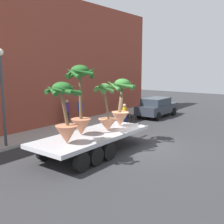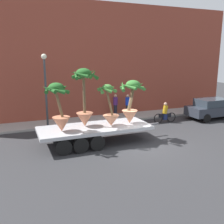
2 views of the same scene
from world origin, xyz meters
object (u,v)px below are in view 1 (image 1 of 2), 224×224
at_px(potted_palm_front, 65,114).
at_px(pedestrian_far_left, 67,111).
at_px(street_lamp, 2,85).
at_px(pedestrian_near_gate, 80,110).
at_px(cyclist, 124,116).
at_px(flatbed_trailer, 89,139).
at_px(parked_car, 157,107).
at_px(potted_palm_middle, 106,112).
at_px(potted_palm_rear, 121,102).
at_px(potted_palm_extra, 81,101).

relative_size(potted_palm_front, pedestrian_far_left, 1.50).
bearing_deg(street_lamp, pedestrian_near_gate, 8.19).
bearing_deg(cyclist, flatbed_trailer, -159.24).
relative_size(cyclist, pedestrian_far_left, 1.08).
distance_m(parked_car, pedestrian_far_left, 7.72).
distance_m(potted_palm_middle, pedestrian_near_gate, 6.31).
bearing_deg(pedestrian_far_left, potted_palm_front, -134.13).
xyz_separation_m(potted_palm_rear, pedestrian_near_gate, (2.19, 5.07, -1.25)).
xyz_separation_m(potted_palm_middle, cyclist, (5.43, 2.64, -1.26)).
xyz_separation_m(potted_palm_extra, pedestrian_far_left, (3.97, 5.12, -1.53)).
bearing_deg(pedestrian_near_gate, potted_palm_middle, -124.50).
bearing_deg(potted_palm_rear, potted_palm_front, -177.97).
bearing_deg(street_lamp, potted_palm_middle, -55.60).
xyz_separation_m(potted_palm_front, cyclist, (8.24, 2.71, -1.56)).
bearing_deg(parked_car, pedestrian_far_left, 154.72).
relative_size(parked_car, pedestrian_far_left, 2.57).
relative_size(potted_palm_front, street_lamp, 0.53).
relative_size(potted_palm_extra, parked_car, 0.73).
xyz_separation_m(parked_car, street_lamp, (-12.54, 1.94, 2.40)).
bearing_deg(parked_car, potted_palm_rear, -165.13).
relative_size(potted_palm_rear, cyclist, 1.37).
distance_m(potted_palm_middle, potted_palm_front, 2.83).
bearing_deg(potted_palm_front, potted_palm_middle, 1.37).
bearing_deg(potted_palm_extra, cyclist, 17.93).
distance_m(potted_palm_middle, potted_palm_extra, 1.53).
bearing_deg(street_lamp, parked_car, -8.81).
relative_size(pedestrian_far_left, street_lamp, 0.35).
bearing_deg(potted_palm_rear, pedestrian_near_gate, 66.68).
bearing_deg(cyclist, pedestrian_far_left, 133.24).
bearing_deg(cyclist, pedestrian_near_gate, 126.90).
xyz_separation_m(potted_palm_extra, street_lamp, (-1.58, 3.77, 0.66)).
distance_m(flatbed_trailer, potted_palm_rear, 2.87).
bearing_deg(pedestrian_near_gate, cyclist, -53.10).
distance_m(potted_palm_extra, parked_car, 11.24).
relative_size(potted_palm_extra, pedestrian_near_gate, 1.88).
bearing_deg(parked_car, street_lamp, 171.19).
height_order(potted_palm_rear, pedestrian_near_gate, potted_palm_rear).
xyz_separation_m(flatbed_trailer, potted_palm_front, (-1.73, -0.24, 1.45)).
height_order(potted_palm_rear, street_lamp, street_lamp).
bearing_deg(potted_palm_front, pedestrian_near_gate, 39.39).
bearing_deg(potted_palm_middle, potted_palm_front, -178.63).
height_order(flatbed_trailer, cyclist, cyclist).
bearing_deg(potted_palm_middle, potted_palm_extra, 160.76).
height_order(potted_palm_front, street_lamp, street_lamp).
xyz_separation_m(flatbed_trailer, parked_car, (10.72, 2.11, 0.05)).
bearing_deg(parked_car, cyclist, 175.17).
relative_size(potted_palm_middle, potted_palm_front, 0.92).
height_order(potted_palm_rear, potted_palm_front, potted_palm_front).
bearing_deg(cyclist, potted_palm_extra, -162.07).
distance_m(potted_palm_front, potted_palm_extra, 1.63).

